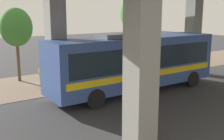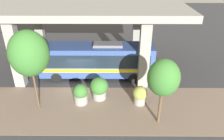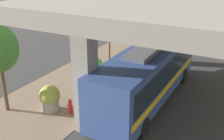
{
  "view_description": "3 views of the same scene",
  "coord_description": "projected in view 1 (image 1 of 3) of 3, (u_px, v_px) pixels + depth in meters",
  "views": [
    {
      "loc": [
        14.6,
        -11.79,
        4.69
      ],
      "look_at": [
        -0.2,
        -1.44,
        0.96
      ],
      "focal_mm": 45.0,
      "sensor_mm": 36.0,
      "label": 1
    },
    {
      "loc": [
        -16.87,
        -2.94,
        10.77
      ],
      "look_at": [
        0.26,
        -2.82,
        1.71
      ],
      "focal_mm": 35.0,
      "sensor_mm": 36.0,
      "label": 2
    },
    {
      "loc": [
        7.4,
        -15.71,
        8.22
      ],
      "look_at": [
        -0.79,
        -0.57,
        1.19
      ],
      "focal_mm": 45.0,
      "sensor_mm": 36.0,
      "label": 3
    }
  ],
  "objects": [
    {
      "name": "fire_hydrant",
      "position": [
        59.0,
        82.0,
        17.4
      ],
      "size": [
        0.42,
        0.2,
        0.89
      ],
      "color": "red",
      "rests_on": "ground"
    },
    {
      "name": "planter_front",
      "position": [
        108.0,
        65.0,
        20.76
      ],
      "size": [
        1.16,
        1.16,
        1.7
      ],
      "color": "gray",
      "rests_on": "ground"
    },
    {
      "name": "planter_back",
      "position": [
        47.0,
        73.0,
        18.13
      ],
      "size": [
        1.17,
        1.17,
        1.57
      ],
      "color": "gray",
      "rests_on": "ground"
    },
    {
      "name": "street_tree_far",
      "position": [
        137.0,
        12.0,
        22.35
      ],
      "size": [
        2.8,
        2.8,
        6.36
      ],
      "color": "brown",
      "rests_on": "ground"
    },
    {
      "name": "planter_middle",
      "position": [
        96.0,
        67.0,
        19.37
      ],
      "size": [
        1.51,
        1.51,
        1.93
      ],
      "color": "gray",
      "rests_on": "ground"
    },
    {
      "name": "sidewalk_strip",
      "position": [
        106.0,
        74.0,
        21.68
      ],
      "size": [
        6.0,
        40.0,
        0.02
      ],
      "color": "#7A6656",
      "rests_on": "ground"
    },
    {
      "name": "ground_plane",
      "position": [
        131.0,
        82.0,
        19.28
      ],
      "size": [
        80.0,
        80.0,
        0.0
      ],
      "primitive_type": "plane",
      "color": "#38383A",
      "rests_on": "ground"
    },
    {
      "name": "street_tree_near",
      "position": [
        16.0,
        28.0,
        18.7
      ],
      "size": [
        2.14,
        2.14,
        4.99
      ],
      "color": "brown",
      "rests_on": "ground"
    },
    {
      "name": "bus",
      "position": [
        135.0,
        60.0,
        16.45
      ],
      "size": [
        2.62,
        10.75,
        3.54
      ],
      "color": "#334C8C",
      "rests_on": "ground"
    }
  ]
}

